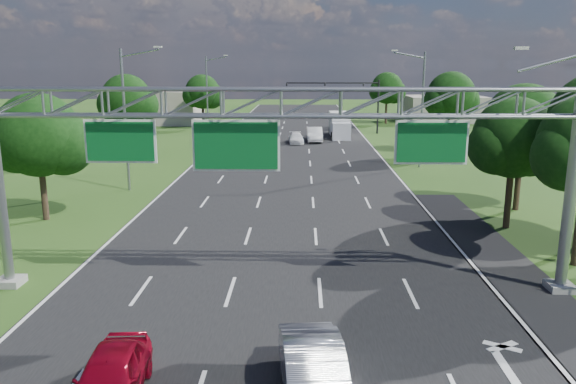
{
  "coord_description": "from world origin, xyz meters",
  "views": [
    {
      "loc": [
        1.05,
        -9.5,
        8.9
      ],
      "look_at": [
        0.44,
        14.63,
        3.42
      ],
      "focal_mm": 35.0,
      "sensor_mm": 36.0,
      "label": 1
    }
  ],
  "objects_px": {
    "silver_sedan": "(314,373)",
    "sign_gantry": "(283,119)",
    "traffic_signal": "(351,94)",
    "box_truck": "(340,125)",
    "red_coupe": "(111,377)"
  },
  "relations": [
    {
      "from": "red_coupe",
      "to": "traffic_signal",
      "type": "bearing_deg",
      "value": 75.4
    },
    {
      "from": "traffic_signal",
      "to": "silver_sedan",
      "type": "distance_m",
      "value": 61.26
    },
    {
      "from": "red_coupe",
      "to": "silver_sedan",
      "type": "relative_size",
      "value": 0.88
    },
    {
      "from": "silver_sedan",
      "to": "sign_gantry",
      "type": "bearing_deg",
      "value": 91.7
    },
    {
      "from": "sign_gantry",
      "to": "silver_sedan",
      "type": "bearing_deg",
      "value": -82.11
    },
    {
      "from": "red_coupe",
      "to": "silver_sedan",
      "type": "bearing_deg",
      "value": -1.39
    },
    {
      "from": "sign_gantry",
      "to": "traffic_signal",
      "type": "distance_m",
      "value": 53.51
    },
    {
      "from": "silver_sedan",
      "to": "red_coupe",
      "type": "bearing_deg",
      "value": 176.31
    },
    {
      "from": "traffic_signal",
      "to": "box_truck",
      "type": "distance_m",
      "value": 5.37
    },
    {
      "from": "red_coupe",
      "to": "silver_sedan",
      "type": "height_order",
      "value": "silver_sedan"
    },
    {
      "from": "traffic_signal",
      "to": "red_coupe",
      "type": "distance_m",
      "value": 62.28
    },
    {
      "from": "silver_sedan",
      "to": "box_truck",
      "type": "relative_size",
      "value": 0.6
    },
    {
      "from": "sign_gantry",
      "to": "traffic_signal",
      "type": "relative_size",
      "value": 1.92
    },
    {
      "from": "red_coupe",
      "to": "box_truck",
      "type": "distance_m",
      "value": 58.42
    },
    {
      "from": "traffic_signal",
      "to": "red_coupe",
      "type": "height_order",
      "value": "traffic_signal"
    }
  ]
}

